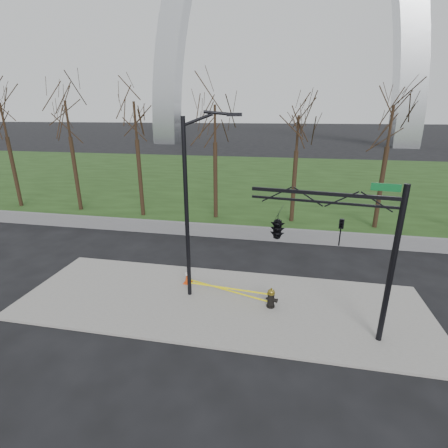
% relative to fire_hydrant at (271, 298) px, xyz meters
% --- Properties ---
extents(ground, '(500.00, 500.00, 0.00)m').
position_rel_fire_hydrant_xyz_m(ground, '(-2.28, 0.01, -0.52)').
color(ground, black).
rests_on(ground, ground).
extents(sidewalk, '(18.00, 6.00, 0.10)m').
position_rel_fire_hydrant_xyz_m(sidewalk, '(-2.28, 0.01, -0.47)').
color(sidewalk, gray).
rests_on(sidewalk, ground).
extents(grass_strip, '(120.00, 40.00, 0.06)m').
position_rel_fire_hydrant_xyz_m(grass_strip, '(-2.28, 30.01, -0.49)').
color(grass_strip, '#1C3412').
rests_on(grass_strip, ground).
extents(guardrail, '(60.00, 0.30, 0.90)m').
position_rel_fire_hydrant_xyz_m(guardrail, '(-2.28, 8.01, -0.07)').
color(guardrail, '#59595B').
rests_on(guardrail, ground).
extents(tree_row, '(46.39, 4.00, 9.74)m').
position_rel_fire_hydrant_xyz_m(tree_row, '(-2.08, 12.01, 4.35)').
color(tree_row, black).
rests_on(tree_row, ground).
extents(fire_hydrant, '(0.57, 0.38, 0.91)m').
position_rel_fire_hydrant_xyz_m(fire_hydrant, '(0.00, 0.00, 0.00)').
color(fire_hydrant, black).
rests_on(fire_hydrant, sidewalk).
extents(traffic_cone, '(0.41, 0.41, 0.72)m').
position_rel_fire_hydrant_xyz_m(traffic_cone, '(-4.16, 1.31, -0.06)').
color(traffic_cone, '#DA3E0B').
rests_on(traffic_cone, sidewalk).
extents(street_light, '(2.36, 0.73, 8.21)m').
position_rel_fire_hydrant_xyz_m(street_light, '(-3.55, 0.40, 4.17)').
color(street_light, black).
rests_on(street_light, ground).
extents(traffic_signal_mast, '(5.06, 2.53, 6.00)m').
position_rel_fire_hydrant_xyz_m(traffic_signal_mast, '(0.87, -0.98, 3.63)').
color(traffic_signal_mast, black).
rests_on(traffic_signal_mast, ground).
extents(caution_tape, '(4.15, 1.31, 0.46)m').
position_rel_fire_hydrant_xyz_m(caution_tape, '(-2.00, 0.43, -0.03)').
color(caution_tape, yellow).
rests_on(caution_tape, ground).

